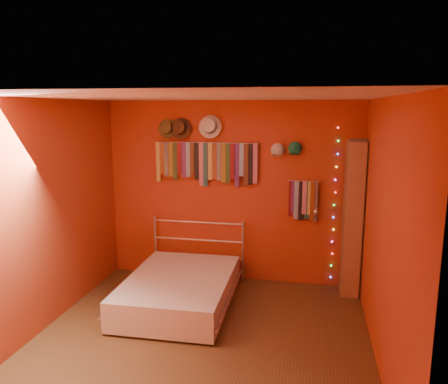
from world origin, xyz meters
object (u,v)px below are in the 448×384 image
Objects in this scene: bed at (180,290)px; tie_rack at (207,161)px; reading_lamp at (316,211)px; bookshelf at (356,218)px.

tie_rack is at bearing 81.88° from bed.
reading_lamp is (1.49, -0.18, -0.60)m from tie_rack.
tie_rack reaches higher than reading_lamp.
tie_rack is 4.54× the size of reading_lamp.
reading_lamp is 1.99m from bed.
bed is at bearing -159.41° from bookshelf.
bed is (-1.61, -0.77, -0.89)m from reading_lamp.
reading_lamp reaches higher than bed.
bookshelf is at bearing 2.97° from reading_lamp.
tie_rack is 1.61m from reading_lamp.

